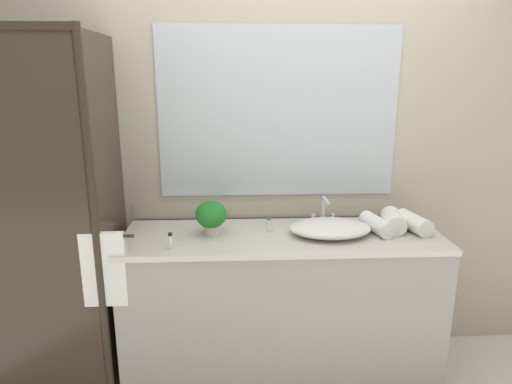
{
  "coord_description": "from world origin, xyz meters",
  "views": [
    {
      "loc": [
        -0.27,
        -2.36,
        1.77
      ],
      "look_at": [
        -0.15,
        0.0,
        1.15
      ],
      "focal_mm": 31.2,
      "sensor_mm": 36.0,
      "label": 1
    }
  ],
  "objects_px": {
    "faucet": "(323,215)",
    "rolled_towel_middle": "(393,221)",
    "potted_plant": "(211,216)",
    "amenity_bottle_shampoo": "(170,241)",
    "sink_basin": "(330,228)",
    "rolled_towel_far_edge": "(377,225)",
    "amenity_bottle_lotion": "(269,225)",
    "rolled_towel_near_edge": "(414,223)"
  },
  "relations": [
    {
      "from": "rolled_towel_near_edge",
      "to": "rolled_towel_far_edge",
      "type": "height_order",
      "value": "rolled_towel_near_edge"
    },
    {
      "from": "potted_plant",
      "to": "rolled_towel_far_edge",
      "type": "xyz_separation_m",
      "value": [
        0.94,
        -0.01,
        -0.07
      ]
    },
    {
      "from": "rolled_towel_far_edge",
      "to": "rolled_towel_middle",
      "type": "bearing_deg",
      "value": 18.25
    },
    {
      "from": "faucet",
      "to": "potted_plant",
      "type": "relative_size",
      "value": 0.88
    },
    {
      "from": "sink_basin",
      "to": "amenity_bottle_shampoo",
      "type": "distance_m",
      "value": 0.89
    },
    {
      "from": "faucet",
      "to": "rolled_towel_far_edge",
      "type": "height_order",
      "value": "faucet"
    },
    {
      "from": "amenity_bottle_lotion",
      "to": "rolled_towel_near_edge",
      "type": "relative_size",
      "value": 0.33
    },
    {
      "from": "faucet",
      "to": "potted_plant",
      "type": "height_order",
      "value": "potted_plant"
    },
    {
      "from": "rolled_towel_middle",
      "to": "rolled_towel_far_edge",
      "type": "relative_size",
      "value": 0.91
    },
    {
      "from": "faucet",
      "to": "amenity_bottle_shampoo",
      "type": "bearing_deg",
      "value": -157.4
    },
    {
      "from": "potted_plant",
      "to": "amenity_bottle_shampoo",
      "type": "height_order",
      "value": "potted_plant"
    },
    {
      "from": "amenity_bottle_shampoo",
      "to": "potted_plant",
      "type": "bearing_deg",
      "value": 45.74
    },
    {
      "from": "faucet",
      "to": "rolled_towel_middle",
      "type": "relative_size",
      "value": 0.77
    },
    {
      "from": "sink_basin",
      "to": "rolled_towel_near_edge",
      "type": "distance_m",
      "value": 0.5
    },
    {
      "from": "amenity_bottle_shampoo",
      "to": "rolled_towel_far_edge",
      "type": "distance_m",
      "value": 1.16
    },
    {
      "from": "faucet",
      "to": "rolled_towel_middle",
      "type": "distance_m",
      "value": 0.4
    },
    {
      "from": "amenity_bottle_lotion",
      "to": "rolled_towel_near_edge",
      "type": "bearing_deg",
      "value": -2.49
    },
    {
      "from": "amenity_bottle_lotion",
      "to": "amenity_bottle_shampoo",
      "type": "bearing_deg",
      "value": -155.17
    },
    {
      "from": "sink_basin",
      "to": "rolled_towel_middle",
      "type": "bearing_deg",
      "value": 9.25
    },
    {
      "from": "potted_plant",
      "to": "amenity_bottle_lotion",
      "type": "distance_m",
      "value": 0.34
    },
    {
      "from": "potted_plant",
      "to": "rolled_towel_far_edge",
      "type": "height_order",
      "value": "potted_plant"
    },
    {
      "from": "potted_plant",
      "to": "rolled_towel_near_edge",
      "type": "height_order",
      "value": "potted_plant"
    },
    {
      "from": "rolled_towel_near_edge",
      "to": "rolled_towel_far_edge",
      "type": "bearing_deg",
      "value": -177.16
    },
    {
      "from": "amenity_bottle_lotion",
      "to": "rolled_towel_far_edge",
      "type": "xyz_separation_m",
      "value": [
        0.61,
        -0.05,
        0.01
      ]
    },
    {
      "from": "faucet",
      "to": "rolled_towel_middle",
      "type": "height_order",
      "value": "faucet"
    },
    {
      "from": "potted_plant",
      "to": "rolled_towel_near_edge",
      "type": "xyz_separation_m",
      "value": [
        1.16,
        0.0,
        -0.06
      ]
    },
    {
      "from": "amenity_bottle_lotion",
      "to": "amenity_bottle_shampoo",
      "type": "distance_m",
      "value": 0.58
    },
    {
      "from": "amenity_bottle_lotion",
      "to": "rolled_towel_far_edge",
      "type": "height_order",
      "value": "rolled_towel_far_edge"
    },
    {
      "from": "amenity_bottle_shampoo",
      "to": "rolled_towel_near_edge",
      "type": "distance_m",
      "value": 1.38
    },
    {
      "from": "sink_basin",
      "to": "amenity_bottle_lotion",
      "type": "relative_size",
      "value": 5.68
    },
    {
      "from": "potted_plant",
      "to": "rolled_towel_far_edge",
      "type": "distance_m",
      "value": 0.94
    },
    {
      "from": "amenity_bottle_lotion",
      "to": "sink_basin",
      "type": "bearing_deg",
      "value": -12.21
    },
    {
      "from": "sink_basin",
      "to": "rolled_towel_far_edge",
      "type": "height_order",
      "value": "rolled_towel_far_edge"
    },
    {
      "from": "rolled_towel_far_edge",
      "to": "amenity_bottle_lotion",
      "type": "bearing_deg",
      "value": 175.6
    },
    {
      "from": "amenity_bottle_shampoo",
      "to": "rolled_towel_near_edge",
      "type": "relative_size",
      "value": 0.36
    },
    {
      "from": "potted_plant",
      "to": "rolled_towel_near_edge",
      "type": "bearing_deg",
      "value": 0.12
    },
    {
      "from": "potted_plant",
      "to": "amenity_bottle_shampoo",
      "type": "bearing_deg",
      "value": -134.26
    },
    {
      "from": "amenity_bottle_shampoo",
      "to": "faucet",
      "type": "bearing_deg",
      "value": 22.6
    },
    {
      "from": "amenity_bottle_shampoo",
      "to": "rolled_towel_near_edge",
      "type": "height_order",
      "value": "rolled_towel_near_edge"
    },
    {
      "from": "amenity_bottle_shampoo",
      "to": "rolled_towel_far_edge",
      "type": "height_order",
      "value": "rolled_towel_far_edge"
    },
    {
      "from": "sink_basin",
      "to": "amenity_bottle_lotion",
      "type": "height_order",
      "value": "same"
    },
    {
      "from": "potted_plant",
      "to": "amenity_bottle_shampoo",
      "type": "relative_size",
      "value": 2.21
    }
  ]
}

